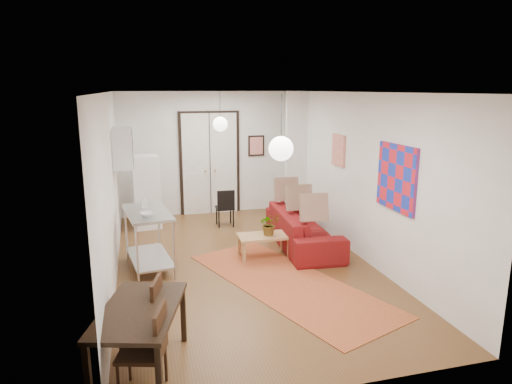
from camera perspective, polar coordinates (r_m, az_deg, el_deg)
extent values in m
plane|color=brown|center=(7.97, -1.55, -8.98)|extent=(7.00, 7.00, 0.00)
cube|color=silver|center=(7.40, -1.69, 12.36)|extent=(4.20, 7.00, 0.02)
cube|color=white|center=(10.94, -5.85, 4.82)|extent=(4.20, 0.02, 2.90)
cube|color=white|center=(4.34, 9.18, -7.66)|extent=(4.20, 0.02, 2.90)
cube|color=white|center=(7.37, -17.71, 0.40)|extent=(0.02, 7.00, 2.90)
cube|color=white|center=(8.28, 12.68, 2.01)|extent=(0.02, 7.00, 2.90)
cube|color=white|center=(10.94, -5.79, 3.49)|extent=(1.44, 0.06, 2.50)
cube|color=white|center=(10.49, 5.05, 4.49)|extent=(0.50, 0.10, 2.90)
cube|color=white|center=(8.77, -16.32, 5.37)|extent=(0.35, 1.00, 0.70)
cube|color=red|center=(7.17, 17.16, 1.73)|extent=(0.05, 1.00, 1.00)
cube|color=beige|center=(8.92, 10.29, 5.15)|extent=(0.05, 0.50, 0.60)
cube|color=red|center=(11.13, 0.04, 5.80)|extent=(0.40, 0.03, 0.50)
cube|color=#A36844|center=(9.27, -17.21, 6.00)|extent=(0.03, 0.44, 0.54)
sphere|color=white|center=(9.39, -4.49, 8.45)|extent=(0.30, 0.30, 0.30)
cylinder|color=black|center=(9.36, -4.53, 10.89)|extent=(0.01, 0.01, 0.50)
sphere|color=white|center=(5.52, 3.14, 5.43)|extent=(0.30, 0.30, 0.30)
cylinder|color=black|center=(5.48, 3.19, 9.58)|extent=(0.01, 0.01, 0.50)
cube|color=#C56831|center=(7.24, 3.98, -11.30)|extent=(2.64, 4.00, 0.01)
imported|color=maroon|center=(8.78, 5.91, -4.55)|extent=(2.44, 1.09, 0.70)
cube|color=tan|center=(8.17, 1.00, -5.54)|extent=(0.93, 0.53, 0.04)
cube|color=tan|center=(7.95, -1.45, -7.61)|extent=(0.05, 0.05, 0.37)
cube|color=tan|center=(8.17, 4.15, -7.09)|extent=(0.05, 0.05, 0.37)
cube|color=tan|center=(8.32, -2.11, -6.67)|extent=(0.05, 0.05, 0.37)
cube|color=tan|center=(8.53, 3.26, -6.19)|extent=(0.05, 0.05, 0.37)
imported|color=#295D2B|center=(8.13, 1.68, -4.02)|extent=(0.36, 0.32, 0.40)
cube|color=silver|center=(7.68, -13.41, -2.50)|extent=(0.83, 1.38, 0.04)
cube|color=silver|center=(7.91, -13.12, -7.97)|extent=(0.78, 1.33, 0.03)
cylinder|color=silver|center=(7.24, -15.34, -7.61)|extent=(0.04, 0.04, 0.98)
cylinder|color=silver|center=(7.25, -10.79, -7.34)|extent=(0.04, 0.04, 0.98)
cylinder|color=silver|center=(8.40, -15.32, -4.76)|extent=(0.04, 0.04, 0.98)
cylinder|color=silver|center=(8.41, -11.42, -4.53)|extent=(0.04, 0.04, 0.98)
imported|color=silver|center=(7.37, -13.36, -2.72)|extent=(0.28, 0.28, 0.06)
imported|color=teal|center=(7.89, -13.88, -1.18)|extent=(0.12, 0.11, 0.21)
cube|color=white|center=(10.08, -13.58, 0.02)|extent=(0.61, 0.61, 1.58)
cube|color=black|center=(5.03, -14.36, -14.13)|extent=(1.10, 1.49, 0.05)
cube|color=black|center=(4.70, -18.32, -21.72)|extent=(0.07, 0.07, 0.68)
cube|color=black|center=(4.69, -9.62, -21.27)|extent=(0.07, 0.07, 0.68)
cube|color=black|center=(5.76, -17.65, -14.84)|extent=(0.07, 0.07, 0.68)
cube|color=black|center=(5.75, -10.83, -14.47)|extent=(0.07, 0.07, 0.68)
cube|color=#331C10|center=(5.47, -14.25, -15.07)|extent=(0.54, 0.52, 0.04)
cube|color=#331C10|center=(5.54, -14.43, -11.85)|extent=(0.16, 0.41, 0.46)
cylinder|color=#331C10|center=(5.41, -16.07, -18.13)|extent=(0.03, 0.03, 0.44)
cylinder|color=#331C10|center=(5.41, -12.10, -17.91)|extent=(0.03, 0.03, 0.44)
cylinder|color=#331C10|center=(5.74, -16.01, -16.22)|extent=(0.03, 0.03, 0.44)
cylinder|color=#331C10|center=(5.74, -12.31, -16.02)|extent=(0.03, 0.03, 0.44)
cube|color=#331C10|center=(4.86, -14.10, -18.87)|extent=(0.54, 0.52, 0.04)
cube|color=#331C10|center=(4.91, -14.31, -15.21)|extent=(0.16, 0.41, 0.46)
cylinder|color=#331C10|center=(4.82, -11.61, -22.11)|extent=(0.03, 0.03, 0.44)
cylinder|color=#331C10|center=(5.14, -16.12, -19.96)|extent=(0.03, 0.03, 0.44)
cylinder|color=#331C10|center=(5.13, -11.89, -19.74)|extent=(0.03, 0.03, 0.44)
cube|color=black|center=(10.02, -3.93, -1.99)|extent=(0.38, 0.38, 0.04)
cube|color=black|center=(10.12, -4.13, -0.54)|extent=(0.38, 0.04, 0.40)
cylinder|color=black|center=(9.89, -4.64, -3.41)|extent=(0.03, 0.03, 0.40)
cylinder|color=black|center=(9.95, -2.84, -3.28)|extent=(0.03, 0.03, 0.40)
cylinder|color=black|center=(10.19, -4.96, -2.92)|extent=(0.03, 0.03, 0.40)
cylinder|color=black|center=(10.25, -3.21, -2.81)|extent=(0.03, 0.03, 0.40)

